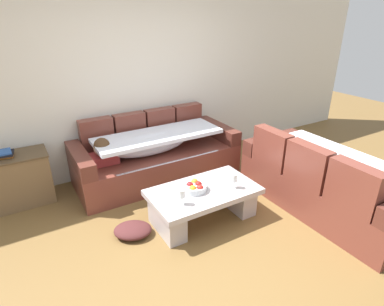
{
  "coord_description": "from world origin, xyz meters",
  "views": [
    {
      "loc": [
        -1.48,
        -2.08,
        2.16
      ],
      "look_at": [
        0.36,
        1.02,
        0.55
      ],
      "focal_mm": 29.37,
      "sensor_mm": 36.0,
      "label": 1
    }
  ],
  "objects_px": {
    "couch_along_wall": "(155,156)",
    "book_stack_on_cabinet": "(6,154)",
    "fruit_bowl": "(194,187)",
    "wine_glass_near_right": "(234,178)",
    "wine_glass_near_left": "(182,194)",
    "open_magazine": "(224,178)",
    "coffee_table": "(203,200)",
    "crumpled_garment": "(133,230)",
    "couch_near_window": "(326,183)",
    "side_cabinet": "(19,180)"
  },
  "relations": [
    {
      "from": "open_magazine",
      "to": "side_cabinet",
      "type": "height_order",
      "value": "side_cabinet"
    },
    {
      "from": "coffee_table",
      "to": "fruit_bowl",
      "type": "bearing_deg",
      "value": 158.73
    },
    {
      "from": "coffee_table",
      "to": "crumpled_garment",
      "type": "distance_m",
      "value": 0.83
    },
    {
      "from": "side_cabinet",
      "to": "book_stack_on_cabinet",
      "type": "xyz_separation_m",
      "value": [
        -0.07,
        0.01,
        0.36
      ]
    },
    {
      "from": "wine_glass_near_right",
      "to": "book_stack_on_cabinet",
      "type": "height_order",
      "value": "book_stack_on_cabinet"
    },
    {
      "from": "open_magazine",
      "to": "crumpled_garment",
      "type": "distance_m",
      "value": 1.18
    },
    {
      "from": "crumpled_garment",
      "to": "couch_near_window",
      "type": "bearing_deg",
      "value": -17.38
    },
    {
      "from": "wine_glass_near_left",
      "to": "book_stack_on_cabinet",
      "type": "height_order",
      "value": "book_stack_on_cabinet"
    },
    {
      "from": "couch_near_window",
      "to": "wine_glass_near_right",
      "type": "xyz_separation_m",
      "value": [
        -1.05,
        0.41,
        0.16
      ]
    },
    {
      "from": "wine_glass_near_left",
      "to": "crumpled_garment",
      "type": "relative_size",
      "value": 0.42
    },
    {
      "from": "couch_along_wall",
      "to": "wine_glass_near_left",
      "type": "height_order",
      "value": "couch_along_wall"
    },
    {
      "from": "couch_near_window",
      "to": "coffee_table",
      "type": "xyz_separation_m",
      "value": [
        -1.36,
        0.55,
        -0.1
      ]
    },
    {
      "from": "couch_along_wall",
      "to": "fruit_bowl",
      "type": "bearing_deg",
      "value": -92.24
    },
    {
      "from": "couch_along_wall",
      "to": "crumpled_garment",
      "type": "bearing_deg",
      "value": -125.22
    },
    {
      "from": "coffee_table",
      "to": "book_stack_on_cabinet",
      "type": "height_order",
      "value": "book_stack_on_cabinet"
    },
    {
      "from": "couch_along_wall",
      "to": "side_cabinet",
      "type": "height_order",
      "value": "couch_along_wall"
    },
    {
      "from": "open_magazine",
      "to": "side_cabinet",
      "type": "xyz_separation_m",
      "value": [
        -2.07,
        1.33,
        -0.06
      ]
    },
    {
      "from": "couch_near_window",
      "to": "fruit_bowl",
      "type": "height_order",
      "value": "couch_near_window"
    },
    {
      "from": "couch_near_window",
      "to": "crumpled_garment",
      "type": "relative_size",
      "value": 5.01
    },
    {
      "from": "fruit_bowl",
      "to": "crumpled_garment",
      "type": "height_order",
      "value": "fruit_bowl"
    },
    {
      "from": "wine_glass_near_left",
      "to": "wine_glass_near_right",
      "type": "bearing_deg",
      "value": -0.39
    },
    {
      "from": "fruit_bowl",
      "to": "open_magazine",
      "type": "relative_size",
      "value": 1.0
    },
    {
      "from": "coffee_table",
      "to": "side_cabinet",
      "type": "distance_m",
      "value": 2.24
    },
    {
      "from": "crumpled_garment",
      "to": "wine_glass_near_right",
      "type": "bearing_deg",
      "value": -13.37
    },
    {
      "from": "couch_near_window",
      "to": "fruit_bowl",
      "type": "bearing_deg",
      "value": 68.07
    },
    {
      "from": "fruit_bowl",
      "to": "book_stack_on_cabinet",
      "type": "relative_size",
      "value": 1.24
    },
    {
      "from": "fruit_bowl",
      "to": "book_stack_on_cabinet",
      "type": "xyz_separation_m",
      "value": [
        -1.7,
        1.39,
        0.25
      ]
    },
    {
      "from": "coffee_table",
      "to": "fruit_bowl",
      "type": "relative_size",
      "value": 4.29
    },
    {
      "from": "coffee_table",
      "to": "open_magazine",
      "type": "relative_size",
      "value": 4.29
    },
    {
      "from": "crumpled_garment",
      "to": "couch_along_wall",
      "type": "bearing_deg",
      "value": 54.78
    },
    {
      "from": "coffee_table",
      "to": "wine_glass_near_right",
      "type": "distance_m",
      "value": 0.43
    },
    {
      "from": "wine_glass_near_left",
      "to": "book_stack_on_cabinet",
      "type": "relative_size",
      "value": 0.74
    },
    {
      "from": "couch_along_wall",
      "to": "open_magazine",
      "type": "bearing_deg",
      "value": -70.68
    },
    {
      "from": "open_magazine",
      "to": "book_stack_on_cabinet",
      "type": "distance_m",
      "value": 2.54
    },
    {
      "from": "couch_along_wall",
      "to": "open_magazine",
      "type": "xyz_separation_m",
      "value": [
        0.39,
        -1.1,
        0.05
      ]
    },
    {
      "from": "couch_near_window",
      "to": "couch_along_wall",
      "type": "bearing_deg",
      "value": 39.02
    },
    {
      "from": "couch_along_wall",
      "to": "book_stack_on_cabinet",
      "type": "height_order",
      "value": "couch_along_wall"
    },
    {
      "from": "book_stack_on_cabinet",
      "to": "wine_glass_near_right",
      "type": "bearing_deg",
      "value": -36.46
    },
    {
      "from": "couch_near_window",
      "to": "coffee_table",
      "type": "height_order",
      "value": "couch_near_window"
    },
    {
      "from": "wine_glass_near_left",
      "to": "open_magazine",
      "type": "distance_m",
      "value": 0.72
    },
    {
      "from": "wine_glass_near_right",
      "to": "book_stack_on_cabinet",
      "type": "relative_size",
      "value": 0.74
    },
    {
      "from": "coffee_table",
      "to": "wine_glass_near_left",
      "type": "distance_m",
      "value": 0.45
    },
    {
      "from": "coffee_table",
      "to": "wine_glass_near_right",
      "type": "bearing_deg",
      "value": -23.7
    },
    {
      "from": "wine_glass_near_left",
      "to": "side_cabinet",
      "type": "relative_size",
      "value": 0.23
    },
    {
      "from": "wine_glass_near_right",
      "to": "side_cabinet",
      "type": "bearing_deg",
      "value": 142.78
    },
    {
      "from": "coffee_table",
      "to": "wine_glass_near_right",
      "type": "xyz_separation_m",
      "value": [
        0.31,
        -0.14,
        0.26
      ]
    },
    {
      "from": "wine_glass_near_right",
      "to": "side_cabinet",
      "type": "xyz_separation_m",
      "value": [
        -2.05,
        1.55,
        -0.17
      ]
    },
    {
      "from": "couch_along_wall",
      "to": "fruit_bowl",
      "type": "xyz_separation_m",
      "value": [
        -0.05,
        -1.15,
        0.09
      ]
    },
    {
      "from": "wine_glass_near_right",
      "to": "crumpled_garment",
      "type": "height_order",
      "value": "wine_glass_near_right"
    },
    {
      "from": "open_magazine",
      "to": "wine_glass_near_right",
      "type": "bearing_deg",
      "value": -84.58
    }
  ]
}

